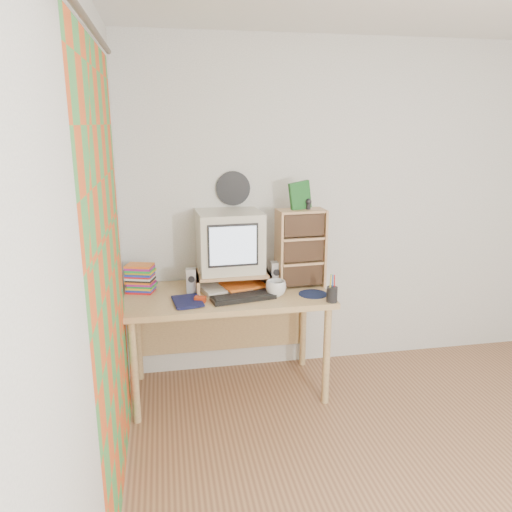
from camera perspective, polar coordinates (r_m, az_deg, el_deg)
name	(u,v)px	position (r m, az deg, el deg)	size (l,w,h in m)	color
floor	(466,508)	(3.03, 22.88, -25.04)	(3.50, 3.50, 0.00)	#9D704A
back_wall	(352,209)	(3.96, 10.88, 5.35)	(3.50, 3.50, 0.00)	white
left_wall	(84,297)	(2.01, -19.05, -4.47)	(3.50, 3.50, 0.00)	white
curtain	(109,283)	(2.49, -16.44, -3.00)	(2.20, 2.20, 0.00)	#D14E1D
wall_disc	(233,188)	(3.67, -2.63, 7.72)	(0.25, 0.25, 0.02)	black
desk	(226,308)	(3.58, -3.42, -5.94)	(1.40, 0.70, 0.75)	#D6B673
monitor_riser	(232,275)	(3.55, -2.75, -2.23)	(0.52, 0.30, 0.12)	tan
crt_monitor	(230,241)	(3.53, -3.03, 1.67)	(0.44, 0.44, 0.42)	beige
speaker_left	(191,281)	(3.46, -7.42, -2.89)	(0.07, 0.07, 0.18)	#AEAFB3
speaker_right	(275,275)	(3.56, 2.23, -2.14)	(0.07, 0.07, 0.19)	#AEAFB3
keyboard	(243,298)	(3.34, -1.48, -4.77)	(0.43, 0.14, 0.03)	black
dvd_stack	(141,275)	(3.54, -13.05, -2.07)	(0.18, 0.13, 0.25)	brown
cd_rack	(300,248)	(3.57, 5.10, 0.90)	(0.33, 0.18, 0.56)	tan
mug	(276,288)	(3.40, 2.29, -3.72)	(0.14, 0.14, 0.11)	silver
diary	(174,301)	(3.29, -9.39, -5.12)	(0.22, 0.17, 0.04)	#10123B
mousepad	(313,294)	(3.46, 6.53, -4.34)	(0.20, 0.20, 0.00)	#101735
pen_cup	(332,291)	(3.32, 8.68, -4.03)	(0.07, 0.07, 0.14)	black
papers	(232,286)	(3.54, -2.79, -3.47)	(0.33, 0.24, 0.04)	silver
red_box	(200,299)	(3.31, -6.39, -4.95)	(0.07, 0.05, 0.04)	#AD3112
game_box	(300,196)	(3.50, 5.05, 6.89)	(0.15, 0.03, 0.19)	#195720
webcam	(308,204)	(3.52, 6.00, 5.94)	(0.05, 0.05, 0.08)	black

